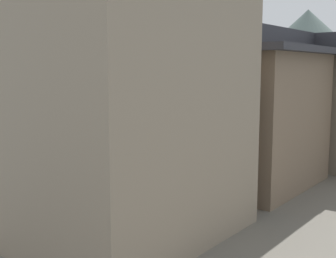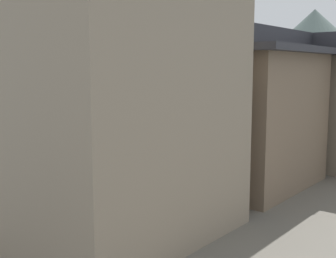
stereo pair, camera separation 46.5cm
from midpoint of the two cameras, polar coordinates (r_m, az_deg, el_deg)
name	(u,v)px [view 1 (the left image)]	position (r m, az deg, el deg)	size (l,w,h in m)	color
boat_moored_second	(166,174)	(21.80, -0.88, -5.81)	(1.73, 5.08, 0.49)	brown
boat_moored_third	(59,200)	(17.89, -14.76, -8.88)	(1.86, 5.09, 0.71)	#423328
boat_moored_far	(80,147)	(29.41, -11.87, -2.25)	(4.67, 2.20, 0.70)	#423328
boat_midriver_drifting	(296,133)	(36.34, 16.00, -0.45)	(1.76, 4.04, 0.72)	brown
boat_midriver_upstream	(199,135)	(33.81, 3.62, -0.78)	(4.16, 5.06, 0.76)	brown
boat_crossing_west	(263,111)	(54.89, 11.98, 2.26)	(5.65, 2.15, 0.43)	#232326
house_waterfront_nearest	(132,81)	(11.87, -5.78, 6.23)	(5.60, 7.09, 8.74)	gray
house_waterfront_second	(252,110)	(17.72, 10.12, 2.47)	(5.55, 6.62, 6.14)	#75604C
house_waterfront_tall	(321,102)	(22.76, 18.76, 3.35)	(7.11, 5.66, 6.14)	#7F705B
mooring_post_dock_near	(165,169)	(18.88, -1.09, -5.17)	(0.20, 0.20, 0.76)	#473828
mooring_post_dock_mid	(268,139)	(27.40, 12.41, -1.29)	(0.20, 0.20, 0.74)	#473828
hill_far_west	(307,50)	(114.95, 17.48, 9.74)	(42.13, 42.13, 19.69)	#4C5B56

